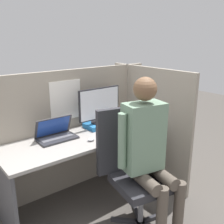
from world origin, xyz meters
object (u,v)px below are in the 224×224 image
(coffee_mug, at_px, (126,117))
(laptop, at_px, (56,135))
(stapler, at_px, (132,119))
(carrot_toy, at_px, (122,131))
(paper_box, at_px, (100,124))
(office_chair, at_px, (132,168))
(person, at_px, (148,147))
(monitor, at_px, (100,105))

(coffee_mug, bearing_deg, laptop, 178.96)
(stapler, xyz_separation_m, carrot_toy, (-0.36, -0.23, 0.00))
(stapler, relative_size, coffee_mug, 1.59)
(paper_box, xyz_separation_m, carrot_toy, (0.07, -0.30, -0.00))
(office_chair, bearing_deg, coffee_mug, 51.90)
(person, relative_size, coffee_mug, 13.02)
(person, bearing_deg, carrot_toy, 71.31)
(monitor, bearing_deg, laptop, -177.30)
(person, bearing_deg, monitor, 82.34)
(paper_box, relative_size, monitor, 0.64)
(monitor, relative_size, carrot_toy, 4.14)
(monitor, distance_m, office_chair, 0.82)
(laptop, distance_m, carrot_toy, 0.68)
(laptop, xyz_separation_m, stapler, (0.98, -0.05, -0.02))
(paper_box, bearing_deg, stapler, -9.20)
(laptop, height_order, stapler, laptop)
(laptop, height_order, coffee_mug, laptop)
(office_chair, bearing_deg, paper_box, 77.78)
(carrot_toy, bearing_deg, laptop, 155.80)
(person, distance_m, coffee_mug, 0.94)
(paper_box, relative_size, person, 0.24)
(office_chair, bearing_deg, carrot_toy, 60.33)
(paper_box, relative_size, laptop, 0.88)
(laptop, height_order, person, person)
(laptop, distance_m, stapler, 0.98)
(paper_box, xyz_separation_m, stapler, (0.43, -0.07, -0.00))
(stapler, bearing_deg, laptop, 177.29)
(coffee_mug, bearing_deg, person, -120.32)
(paper_box, relative_size, coffee_mug, 3.13)
(monitor, xyz_separation_m, stapler, (0.43, -0.07, -0.23))
(monitor, xyz_separation_m, laptop, (-0.55, -0.03, -0.20))
(paper_box, relative_size, stapler, 1.97)
(office_chair, bearing_deg, stapler, 46.87)
(carrot_toy, bearing_deg, monitor, 102.99)
(monitor, relative_size, coffee_mug, 4.88)
(monitor, xyz_separation_m, office_chair, (-0.15, -0.69, -0.42))
(paper_box, relative_size, office_chair, 0.31)
(laptop, height_order, carrot_toy, laptop)
(laptop, bearing_deg, carrot_toy, -24.20)
(person, height_order, coffee_mug, person)
(paper_box, distance_m, person, 0.86)
(monitor, distance_m, stapler, 0.49)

